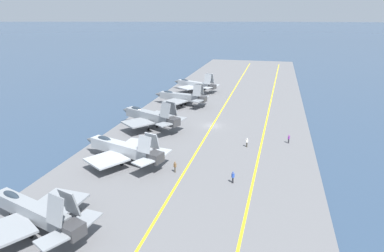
% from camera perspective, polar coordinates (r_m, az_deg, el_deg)
% --- Properties ---
extents(ground_plane, '(2000.00, 2000.00, 0.00)m').
position_cam_1_polar(ground_plane, '(76.11, 3.40, -0.23)').
color(ground_plane, '#2D425B').
extents(carrier_deck, '(225.43, 41.38, 0.40)m').
position_cam_1_polar(carrier_deck, '(76.04, 3.41, -0.09)').
color(carrier_deck, slate).
rests_on(carrier_deck, ground).
extents(deck_stripe_foul_line, '(202.83, 5.63, 0.01)m').
position_cam_1_polar(deck_stripe_foul_line, '(74.91, 12.00, -0.59)').
color(deck_stripe_foul_line, yellow).
rests_on(deck_stripe_foul_line, carrier_deck).
extents(deck_stripe_centerline, '(202.89, 0.36, 0.01)m').
position_cam_1_polar(deck_stripe_centerline, '(75.98, 3.41, 0.06)').
color(deck_stripe_centerline, yellow).
rests_on(deck_stripe_centerline, carrier_deck).
extents(parked_jet_nearest, '(12.95, 16.21, 6.42)m').
position_cam_1_polar(parked_jet_nearest, '(43.58, -24.94, -12.76)').
color(parked_jet_nearest, gray).
rests_on(parked_jet_nearest, carrier_deck).
extents(parked_jet_second, '(13.61, 16.74, 5.91)m').
position_cam_1_polar(parked_jet_second, '(58.09, -11.57, -3.72)').
color(parked_jet_second, '#9EA3A8').
rests_on(parked_jet_second, carrier_deck).
extents(parked_jet_third, '(13.13, 16.43, 6.69)m').
position_cam_1_polar(parked_jet_third, '(74.00, -7.13, 1.67)').
color(parked_jet_third, gray).
rests_on(parked_jet_third, carrier_deck).
extents(parked_jet_fourth, '(12.29, 15.37, 6.24)m').
position_cam_1_polar(parked_jet_fourth, '(92.26, -1.89, 4.91)').
color(parked_jet_fourth, gray).
rests_on(parked_jet_fourth, carrier_deck).
extents(parked_jet_fifth, '(12.79, 15.99, 6.11)m').
position_cam_1_polar(parked_jet_fifth, '(109.53, 0.49, 6.98)').
color(parked_jet_fifth, '#9EA3A8').
rests_on(parked_jet_fifth, carrier_deck).
extents(crew_white_vest, '(0.38, 0.45, 1.76)m').
position_cam_1_polar(crew_white_vest, '(64.41, 9.14, -2.66)').
color(crew_white_vest, '#383328').
rests_on(crew_white_vest, carrier_deck).
extents(crew_brown_vest, '(0.40, 0.46, 1.84)m').
position_cam_1_polar(crew_brown_vest, '(53.73, -2.85, -6.76)').
color(crew_brown_vest, '#4C473D').
rests_on(crew_brown_vest, carrier_deck).
extents(crew_purple_vest, '(0.46, 0.40, 1.75)m').
position_cam_1_polar(crew_purple_vest, '(67.97, 15.83, -2.02)').
color(crew_purple_vest, '#232328').
rests_on(crew_purple_vest, carrier_deck).
extents(crew_blue_vest, '(0.45, 0.45, 1.85)m').
position_cam_1_polar(crew_blue_vest, '(50.85, 6.84, -8.40)').
color(crew_blue_vest, '#232328').
rests_on(crew_blue_vest, carrier_deck).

